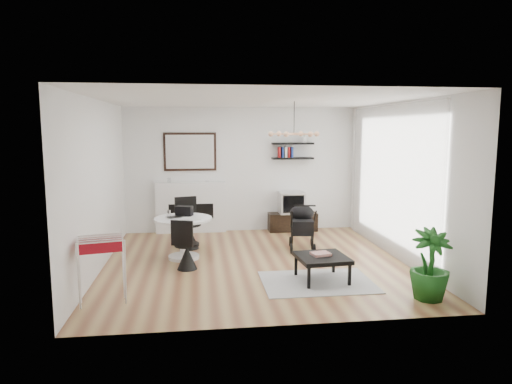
{
  "coord_description": "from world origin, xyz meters",
  "views": [
    {
      "loc": [
        -0.93,
        -7.39,
        2.24
      ],
      "look_at": [
        0.06,
        0.4,
        1.15
      ],
      "focal_mm": 32.0,
      "sensor_mm": 36.0,
      "label": 1
    }
  ],
  "objects": [
    {
      "name": "wall_right",
      "position": [
        2.5,
        0.0,
        1.35
      ],
      "size": [
        0.0,
        5.0,
        5.0
      ],
      "primitive_type": "plane",
      "rotation": [
        1.57,
        0.0,
        -1.57
      ],
      "color": "white",
      "rests_on": "floor"
    },
    {
      "name": "drinking_glass",
      "position": [
        -1.45,
        0.56,
        0.78
      ],
      "size": [
        0.07,
        0.07,
        0.11
      ],
      "primitive_type": "cylinder",
      "color": "white",
      "rests_on": "dining_table"
    },
    {
      "name": "potted_plant",
      "position": [
        2.07,
        -1.93,
        0.47
      ],
      "size": [
        0.55,
        0.55,
        0.94
      ],
      "primitive_type": "imported",
      "rotation": [
        0.0,
        0.0,
        -0.04
      ],
      "color": "#185117",
      "rests_on": "floor"
    },
    {
      "name": "laptop",
      "position": [
        -1.31,
        0.39,
        0.73
      ],
      "size": [
        0.38,
        0.35,
        0.03
      ],
      "primitive_type": "imported",
      "rotation": [
        0.0,
        0.0,
        0.6
      ],
      "color": "black",
      "rests_on": "dining_table"
    },
    {
      "name": "tv_console",
      "position": [
        1.12,
        2.3,
        0.2
      ],
      "size": [
        1.06,
        0.37,
        0.4
      ],
      "primitive_type": "cube",
      "color": "black",
      "rests_on": "floor"
    },
    {
      "name": "magazines",
      "position": [
        0.85,
        -0.99,
        0.4
      ],
      "size": [
        0.31,
        0.26,
        0.04
      ],
      "primitive_type": "cube",
      "rotation": [
        0.0,
        0.0,
        0.22
      ],
      "color": "#BB3F2E",
      "rests_on": "coffee_table"
    },
    {
      "name": "chair_far",
      "position": [
        -1.13,
        1.08,
        0.3
      ],
      "size": [
        0.49,
        0.5,
        0.96
      ],
      "rotation": [
        0.0,
        0.0,
        0.27
      ],
      "color": "black",
      "rests_on": "floor"
    },
    {
      "name": "crt_tv",
      "position": [
        1.09,
        2.3,
        0.63
      ],
      "size": [
        0.54,
        0.47,
        0.47
      ],
      "color": "silver",
      "rests_on": "tv_console"
    },
    {
      "name": "black_bag",
      "position": [
        -1.19,
        0.59,
        0.81
      ],
      "size": [
        0.32,
        0.25,
        0.17
      ],
      "primitive_type": "cube",
      "rotation": [
        0.0,
        0.0,
        -0.33
      ],
      "color": "black",
      "rests_on": "dining_table"
    },
    {
      "name": "shelf_upper",
      "position": [
        1.12,
        2.37,
        1.92
      ],
      "size": [
        0.9,
        0.25,
        0.04
      ],
      "primitive_type": "cube",
      "color": "black",
      "rests_on": "wall_back"
    },
    {
      "name": "dining_table",
      "position": [
        -1.21,
        0.41,
        0.48
      ],
      "size": [
        0.99,
        0.99,
        0.72
      ],
      "color": "white",
      "rests_on": "floor"
    },
    {
      "name": "ceiling",
      "position": [
        0.0,
        0.0,
        2.7
      ],
      "size": [
        5.0,
        5.0,
        0.0
      ],
      "primitive_type": "plane",
      "color": "white",
      "rests_on": "wall_back"
    },
    {
      "name": "newspaper",
      "position": [
        -1.06,
        0.3,
        0.73
      ],
      "size": [
        0.34,
        0.28,
        0.01
      ],
      "primitive_type": "cube",
      "rotation": [
        0.0,
        0.0,
        -0.03
      ],
      "color": "silver",
      "rests_on": "dining_table"
    },
    {
      "name": "wall_back",
      "position": [
        0.0,
        2.5,
        1.35
      ],
      "size": [
        5.0,
        0.0,
        5.0
      ],
      "primitive_type": "plane",
      "rotation": [
        1.57,
        0.0,
        0.0
      ],
      "color": "white",
      "rests_on": "floor"
    },
    {
      "name": "stroller",
      "position": [
        0.97,
        0.77,
        0.4
      ],
      "size": [
        0.57,
        0.8,
        0.92
      ],
      "rotation": [
        0.0,
        0.0,
        -0.17
      ],
      "color": "black",
      "rests_on": "floor"
    },
    {
      "name": "coffee_table",
      "position": [
        0.86,
        -1.03,
        0.34
      ],
      "size": [
        0.77,
        0.77,
        0.37
      ],
      "rotation": [
        0.0,
        0.0,
        0.08
      ],
      "color": "black",
      "rests_on": "rug"
    },
    {
      "name": "floor",
      "position": [
        0.0,
        0.0,
        0.0
      ],
      "size": [
        5.0,
        5.0,
        0.0
      ],
      "primitive_type": "plane",
      "color": "brown",
      "rests_on": "ground"
    },
    {
      "name": "fireplace",
      "position": [
        -1.1,
        2.42,
        0.69
      ],
      "size": [
        1.5,
        0.17,
        2.16
      ],
      "color": "white",
      "rests_on": "floor"
    },
    {
      "name": "drying_rack",
      "position": [
        -2.18,
        -1.54,
        0.46
      ],
      "size": [
        0.69,
        0.66,
        0.88
      ],
      "rotation": [
        0.0,
        0.0,
        0.21
      ],
      "color": "white",
      "rests_on": "floor"
    },
    {
      "name": "sheer_curtain",
      "position": [
        2.4,
        0.2,
        1.35
      ],
      "size": [
        0.04,
        3.6,
        2.6
      ],
      "primitive_type": "cube",
      "color": "white",
      "rests_on": "wall_right"
    },
    {
      "name": "shelf_lower",
      "position": [
        1.12,
        2.37,
        1.6
      ],
      "size": [
        0.9,
        0.25,
        0.04
      ],
      "primitive_type": "cube",
      "color": "black",
      "rests_on": "wall_back"
    },
    {
      "name": "wall_left",
      "position": [
        -2.5,
        0.0,
        1.35
      ],
      "size": [
        0.0,
        5.0,
        5.0
      ],
      "primitive_type": "plane",
      "rotation": [
        1.57,
        0.0,
        1.57
      ],
      "color": "white",
      "rests_on": "floor"
    },
    {
      "name": "rug",
      "position": [
        0.78,
        -1.1,
        0.01
      ],
      "size": [
        1.62,
        1.17,
        0.01
      ],
      "primitive_type": "cube",
      "color": "#A4A4A4",
      "rests_on": "floor"
    },
    {
      "name": "chair_near",
      "position": [
        -1.14,
        -0.23,
        0.26
      ],
      "size": [
        0.44,
        0.45,
        0.83
      ],
      "rotation": [
        0.0,
        0.0,
        2.77
      ],
      "color": "black",
      "rests_on": "floor"
    },
    {
      "name": "pendant_lamp",
      "position": [
        0.7,
        0.3,
        2.15
      ],
      "size": [
        0.9,
        0.9,
        0.1
      ],
      "primitive_type": null,
      "color": "tan",
      "rests_on": "ceiling"
    }
  ]
}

